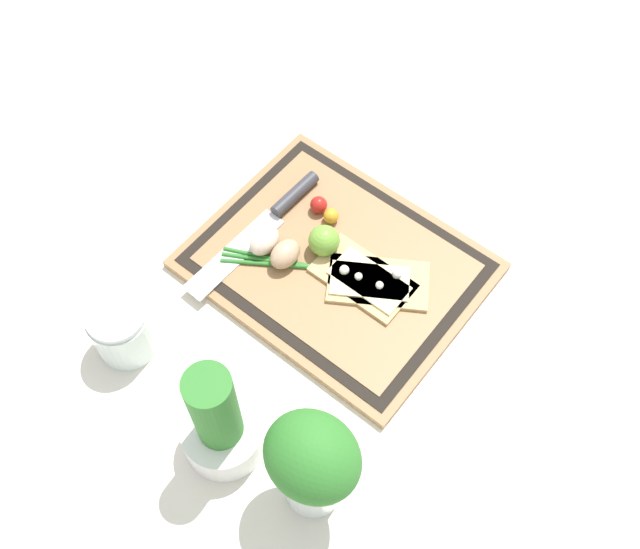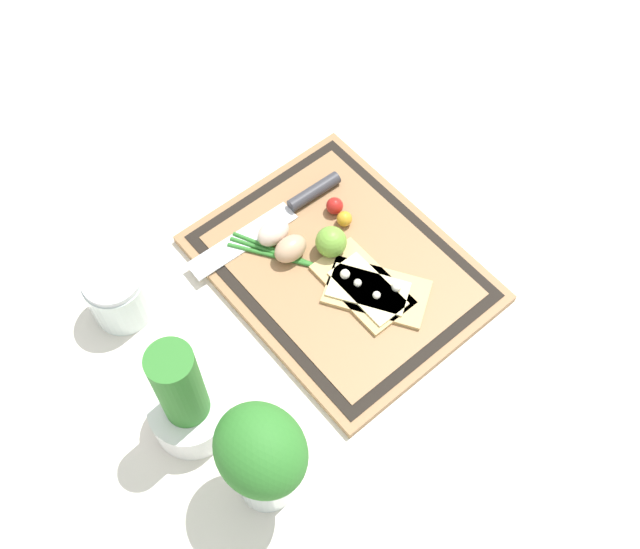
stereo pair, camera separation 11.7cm
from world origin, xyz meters
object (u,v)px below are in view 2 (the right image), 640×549
at_px(pizza_slice_far, 363,286).
at_px(herb_pot, 186,403).
at_px(pizza_slice_near, 375,291).
at_px(lime, 331,242).
at_px(egg_brown, 290,249).
at_px(herb_glass, 262,458).
at_px(knife, 291,207).
at_px(cherry_tomato_red, 335,206).
at_px(egg_pink, 273,232).
at_px(sauce_jar, 119,297).
at_px(cherry_tomato_yellow, 344,219).

bearing_deg(pizza_slice_far, herb_pot, 90.47).
height_order(pizza_slice_near, lime, lime).
relative_size(egg_brown, herb_glass, 0.28).
distance_m(knife, cherry_tomato_red, 0.07).
bearing_deg(herb_pot, egg_pink, -59.38).
height_order(pizza_slice_far, herb_glass, herb_glass).
xyz_separation_m(egg_brown, sauce_jar, (0.10, 0.26, 0.00)).
distance_m(egg_brown, egg_pink, 0.04).
height_order(knife, egg_pink, egg_pink).
bearing_deg(egg_brown, knife, -39.40).
height_order(pizza_slice_near, cherry_tomato_yellow, cherry_tomato_yellow).
bearing_deg(lime, knife, -0.75).
bearing_deg(pizza_slice_far, cherry_tomato_red, -24.25).
xyz_separation_m(sauce_jar, herb_glass, (-0.36, -0.00, 0.08)).
height_order(pizza_slice_far, knife, pizza_slice_far).
relative_size(lime, cherry_tomato_yellow, 1.97).
bearing_deg(knife, pizza_slice_far, 177.21).
height_order(egg_brown, cherry_tomato_red, egg_brown).
xyz_separation_m(egg_pink, cherry_tomato_red, (-0.02, -0.11, -0.01)).
xyz_separation_m(egg_brown, lime, (-0.03, -0.06, 0.01)).
xyz_separation_m(herb_pot, sauce_jar, (0.22, -0.02, -0.03)).
xyz_separation_m(knife, lime, (-0.10, 0.00, 0.02)).
relative_size(pizza_slice_near, herb_pot, 0.83).
height_order(pizza_slice_near, egg_brown, egg_brown).
bearing_deg(egg_pink, sauce_jar, 77.47).
xyz_separation_m(lime, cherry_tomato_yellow, (0.03, -0.05, -0.01)).
relative_size(knife, herb_glass, 1.47).
distance_m(pizza_slice_far, cherry_tomato_red, 0.16).
bearing_deg(herb_pot, lime, -75.28).
bearing_deg(egg_pink, pizza_slice_far, -163.02).
bearing_deg(cherry_tomato_red, egg_pink, 79.65).
bearing_deg(knife, herb_pot, 119.69).
bearing_deg(herb_glass, cherry_tomato_yellow, -54.87).
relative_size(lime, sauce_jar, 0.52).
xyz_separation_m(pizza_slice_far, cherry_tomato_red, (0.14, -0.06, 0.01)).
bearing_deg(cherry_tomato_red, cherry_tomato_yellow, 171.96).
relative_size(egg_pink, cherry_tomato_red, 1.99).
height_order(lime, cherry_tomato_red, lime).
bearing_deg(knife, egg_brown, 140.60).
bearing_deg(sauce_jar, knife, -95.33).
bearing_deg(egg_brown, cherry_tomato_red, -79.10).
height_order(egg_brown, herb_pot, herb_pot).
xyz_separation_m(egg_brown, cherry_tomato_red, (0.02, -0.11, -0.01)).
relative_size(egg_brown, cherry_tomato_red, 1.99).
distance_m(knife, sauce_jar, 0.32).
relative_size(egg_pink, cherry_tomato_yellow, 2.21).
height_order(lime, cherry_tomato_yellow, lime).
bearing_deg(lime, herb_glass, 126.33).
bearing_deg(cherry_tomato_yellow, pizza_slice_far, 152.00).
bearing_deg(cherry_tomato_red, sauce_jar, 78.14).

